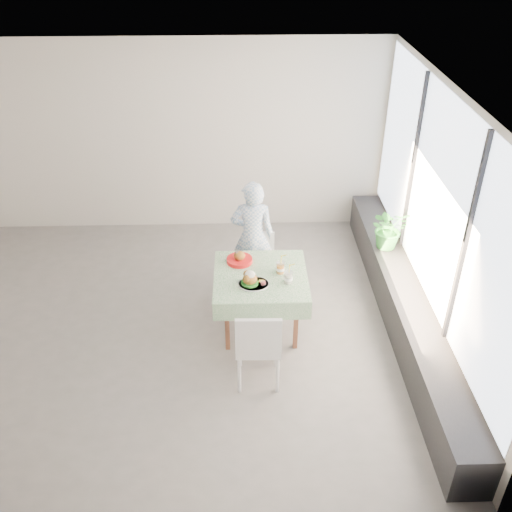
{
  "coord_description": "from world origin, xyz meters",
  "views": [
    {
      "loc": [
        0.9,
        -5.29,
        4.37
      ],
      "look_at": [
        1.06,
        0.03,
        0.96
      ],
      "focal_mm": 40.0,
      "sensor_mm": 36.0,
      "label": 1
    }
  ],
  "objects_px": {
    "cafe_table": "(260,295)",
    "chair_far": "(259,276)",
    "juice_cup_orange": "(280,268)",
    "potted_plant": "(389,228)",
    "main_dish": "(252,281)",
    "chair_near": "(258,358)",
    "diner": "(253,237)"
  },
  "relations": [
    {
      "from": "juice_cup_orange",
      "to": "main_dish",
      "type": "bearing_deg",
      "value": -145.6
    },
    {
      "from": "diner",
      "to": "juice_cup_orange",
      "type": "height_order",
      "value": "diner"
    },
    {
      "from": "main_dish",
      "to": "juice_cup_orange",
      "type": "distance_m",
      "value": 0.4
    },
    {
      "from": "chair_near",
      "to": "potted_plant",
      "type": "bearing_deg",
      "value": 46.56
    },
    {
      "from": "potted_plant",
      "to": "diner",
      "type": "bearing_deg",
      "value": -176.12
    },
    {
      "from": "cafe_table",
      "to": "juice_cup_orange",
      "type": "height_order",
      "value": "juice_cup_orange"
    },
    {
      "from": "chair_near",
      "to": "diner",
      "type": "height_order",
      "value": "diner"
    },
    {
      "from": "main_dish",
      "to": "juice_cup_orange",
      "type": "height_order",
      "value": "juice_cup_orange"
    },
    {
      "from": "cafe_table",
      "to": "chair_near",
      "type": "bearing_deg",
      "value": -93.69
    },
    {
      "from": "main_dish",
      "to": "diner",
      "type": "bearing_deg",
      "value": 87.97
    },
    {
      "from": "cafe_table",
      "to": "juice_cup_orange",
      "type": "relative_size",
      "value": 3.73
    },
    {
      "from": "diner",
      "to": "juice_cup_orange",
      "type": "relative_size",
      "value": 5.35
    },
    {
      "from": "cafe_table",
      "to": "diner",
      "type": "height_order",
      "value": "diner"
    },
    {
      "from": "cafe_table",
      "to": "main_dish",
      "type": "height_order",
      "value": "main_dish"
    },
    {
      "from": "chair_near",
      "to": "diner",
      "type": "bearing_deg",
      "value": 90.4
    },
    {
      "from": "cafe_table",
      "to": "chair_near",
      "type": "distance_m",
      "value": 0.89
    },
    {
      "from": "chair_far",
      "to": "chair_near",
      "type": "xyz_separation_m",
      "value": [
        -0.06,
        -1.58,
        0.05
      ]
    },
    {
      "from": "main_dish",
      "to": "potted_plant",
      "type": "relative_size",
      "value": 0.63
    },
    {
      "from": "diner",
      "to": "chair_near",
      "type": "bearing_deg",
      "value": 93.51
    },
    {
      "from": "diner",
      "to": "potted_plant",
      "type": "bearing_deg",
      "value": -173.01
    },
    {
      "from": "cafe_table",
      "to": "chair_far",
      "type": "xyz_separation_m",
      "value": [
        0.0,
        0.71,
        -0.21
      ]
    },
    {
      "from": "potted_plant",
      "to": "cafe_table",
      "type": "bearing_deg",
      "value": -150.35
    },
    {
      "from": "potted_plant",
      "to": "main_dish",
      "type": "bearing_deg",
      "value": -147.28
    },
    {
      "from": "chair_far",
      "to": "cafe_table",
      "type": "bearing_deg",
      "value": -90.34
    },
    {
      "from": "cafe_table",
      "to": "juice_cup_orange",
      "type": "bearing_deg",
      "value": 8.86
    },
    {
      "from": "cafe_table",
      "to": "chair_far",
      "type": "bearing_deg",
      "value": 89.66
    },
    {
      "from": "chair_near",
      "to": "juice_cup_orange",
      "type": "xyz_separation_m",
      "value": [
        0.28,
        0.91,
        0.51
      ]
    },
    {
      "from": "diner",
      "to": "chair_far",
      "type": "bearing_deg",
      "value": 122.62
    },
    {
      "from": "main_dish",
      "to": "potted_plant",
      "type": "height_order",
      "value": "potted_plant"
    },
    {
      "from": "main_dish",
      "to": "chair_far",
      "type": "bearing_deg",
      "value": 83.07
    },
    {
      "from": "chair_far",
      "to": "potted_plant",
      "type": "xyz_separation_m",
      "value": [
        1.67,
        0.25,
        0.53
      ]
    },
    {
      "from": "cafe_table",
      "to": "main_dish",
      "type": "xyz_separation_m",
      "value": [
        -0.1,
        -0.19,
        0.34
      ]
    }
  ]
}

